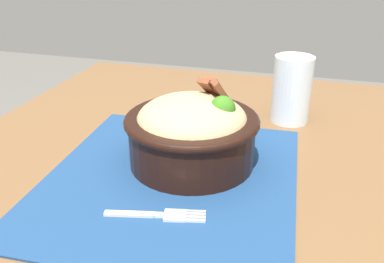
# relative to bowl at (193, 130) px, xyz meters

# --- Properties ---
(table) EXTENTS (1.03, 0.79, 0.75)m
(table) POSITION_rel_bowl_xyz_m (0.05, -0.00, -0.15)
(table) COLOR brown
(table) RESTS_ON ground_plane
(placemat) EXTENTS (0.40, 0.36, 0.00)m
(placemat) POSITION_rel_bowl_xyz_m (0.05, -0.02, -0.05)
(placemat) COLOR navy
(placemat) RESTS_ON table
(bowl) EXTENTS (0.19, 0.19, 0.12)m
(bowl) POSITION_rel_bowl_xyz_m (0.00, 0.00, 0.00)
(bowl) COLOR black
(bowl) RESTS_ON placemat
(fork) EXTENTS (0.04, 0.12, 0.00)m
(fork) POSITION_rel_bowl_xyz_m (0.14, -0.00, -0.05)
(fork) COLOR silver
(fork) RESTS_ON placemat
(drinking_glass) EXTENTS (0.07, 0.07, 0.12)m
(drinking_glass) POSITION_rel_bowl_xyz_m (-0.21, 0.13, -0.00)
(drinking_glass) COLOR silver
(drinking_glass) RESTS_ON table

